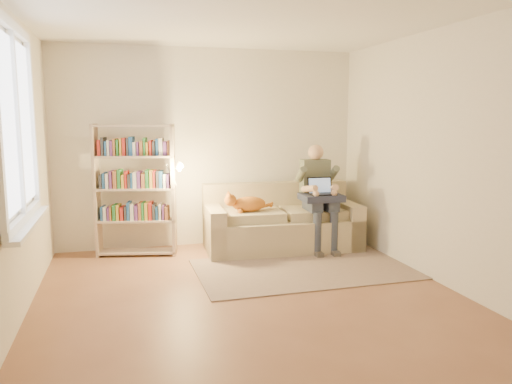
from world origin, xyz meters
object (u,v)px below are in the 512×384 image
object	(u,v)px
laptop	(318,190)
bookshelf	(135,184)
person	(318,191)
sofa	(281,225)
cat	(247,204)

from	to	relation	value
laptop	bookshelf	xyz separation A→B (m)	(-2.22, 0.43, 0.11)
person	laptop	distance (m)	0.12
sofa	laptop	xyz separation A→B (m)	(0.40, -0.28, 0.49)
laptop	bookshelf	size ratio (longest dim) A/B	0.20
cat	laptop	distance (m)	0.91
person	cat	size ratio (longest dim) A/B	2.08
sofa	person	world-z (taller)	person
person	bookshelf	bearing A→B (deg)	174.55
sofa	person	distance (m)	0.67
cat	bookshelf	distance (m)	1.40
laptop	sofa	bearing A→B (deg)	147.63
sofa	laptop	world-z (taller)	laptop
sofa	laptop	distance (m)	0.69
person	laptop	xyz separation A→B (m)	(-0.05, -0.11, 0.02)
sofa	person	size ratio (longest dim) A/B	1.48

